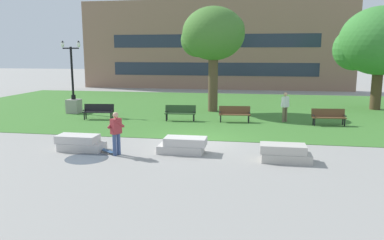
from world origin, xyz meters
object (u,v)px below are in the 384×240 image
Objects in this scene: concrete_block_right at (285,153)px; park_bench_near_right at (235,113)px; lamp_post_center at (74,98)px; skateboard at (108,151)px; park_bench_near_left at (99,111)px; person_bystander_near_lawn at (285,105)px; concrete_block_center at (80,143)px; park_bench_far_right at (329,116)px; person_skateboarder at (116,131)px; concrete_block_left at (183,145)px; park_bench_far_left at (180,112)px.

concrete_block_right is 1.01× the size of park_bench_near_right.
skateboard is at bearing -56.26° from lamp_post_center.
park_bench_near_left is at bearing 116.05° from skateboard.
park_bench_near_right is (-2.30, 7.64, 0.23)m from concrete_block_right.
park_bench_near_right is at bearing -170.12° from person_bystander_near_lawn.
person_bystander_near_lawn reaches higher than park_bench_near_left.
park_bench_far_right reaches higher than concrete_block_center.
concrete_block_center is 9.49m from park_bench_near_right.
person_skateboarder is 1.03m from skateboard.
concrete_block_center and concrete_block_left have the same top height.
park_bench_far_right is at bearing -0.07° from park_bench_far_left.
person_skateboarder is at bearing -162.84° from concrete_block_left.
lamp_post_center is at bearing 172.27° from park_bench_near_right.
person_skateboarder is 0.93× the size of park_bench_far_left.
concrete_block_right is 1.01× the size of park_bench_far_left.
park_bench_near_right is at bearing -7.73° from lamp_post_center.
park_bench_near_left is at bearing 118.28° from person_skateboarder.
concrete_block_left reaches higher than skateboard.
concrete_block_left is at bearing -43.40° from lamp_post_center.
person_skateboarder reaches higher than skateboard.
park_bench_far_right is at bearing -1.74° from park_bench_near_right.
skateboard is (1.28, -0.23, -0.22)m from concrete_block_center.
park_bench_far_right is at bearing 45.68° from concrete_block_left.
person_skateboarder is 0.93× the size of park_bench_near_right.
concrete_block_left is 1.04× the size of park_bench_near_right.
park_bench_far_right is (11.05, 7.28, 0.23)m from concrete_block_center.
concrete_block_center is 1.12× the size of person_bystander_near_lawn.
person_skateboarder is (-2.50, -0.77, 0.67)m from concrete_block_left.
person_skateboarder is at bearing -129.82° from person_bystander_near_lawn.
person_bystander_near_lawn is (0.56, 8.13, 0.68)m from concrete_block_right.
park_bench_near_left is 1.01× the size of park_bench_far_left.
person_skateboarder is 11.41m from lamp_post_center.
lamp_post_center reaches higher than person_skateboarder.
park_bench_near_right is (4.13, 7.88, -0.43)m from person_skateboarder.
person_skateboarder is 12.09m from park_bench_far_right.
person_bystander_near_lawn is at bearing 9.88° from park_bench_near_right.
lamp_post_center reaches higher than park_bench_near_left.
park_bench_far_right is 15.94m from lamp_post_center.
park_bench_near_left reaches higher than concrete_block_left.
concrete_block_right is 8.18m from person_bystander_near_lawn.
concrete_block_left is 0.41× the size of lamp_post_center.
park_bench_near_right is 10.80m from lamp_post_center.
person_bystander_near_lawn is (8.74, 7.93, 0.68)m from concrete_block_center.
park_bench_far_right is at bearing -5.80° from lamp_post_center.
person_skateboarder is at bearing -140.25° from park_bench_far_right.
person_bystander_near_lawn is (13.55, -0.95, -0.01)m from lamp_post_center.
concrete_block_right is 1.09× the size of person_bystander_near_lawn.
skateboard is 0.51× the size of park_bench_near_right.
skateboard is at bearing -142.45° from park_bench_far_right.
concrete_block_right is 1.01× the size of park_bench_far_right.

